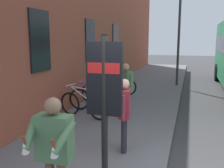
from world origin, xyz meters
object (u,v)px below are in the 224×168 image
at_px(bicycle_end_of_row, 103,94).
at_px(transit_info_sign, 104,89).
at_px(bicycle_mid_rack, 84,105).
at_px(bicycle_far_end, 107,89).
at_px(tourist_with_hotdogs, 54,146).
at_px(bicycle_by_door, 95,99).
at_px(bicycle_leaning_wall, 116,85).
at_px(pedestrian_crossing_street, 126,84).
at_px(pedestrian_near_bus, 124,108).
at_px(street_lamp, 180,18).

xyz_separation_m(bicycle_end_of_row, transit_info_sign, (-4.94, -1.76, 1.21)).
height_order(bicycle_mid_rack, bicycle_far_end, same).
height_order(transit_info_sign, tourist_with_hotdogs, transit_info_sign).
relative_size(bicycle_by_door, bicycle_leaning_wall, 1.00).
relative_size(pedestrian_crossing_street, tourist_with_hotdogs, 1.00).
distance_m(bicycle_far_end, pedestrian_near_bus, 4.90).
height_order(bicycle_leaning_wall, tourist_with_hotdogs, tourist_with_hotdogs).
bearing_deg(pedestrian_crossing_street, transit_info_sign, -170.67).
distance_m(bicycle_end_of_row, bicycle_far_end, 0.95).
relative_size(bicycle_leaning_wall, pedestrian_near_bus, 1.15).
relative_size(transit_info_sign, tourist_with_hotdogs, 1.48).
bearing_deg(street_lamp, bicycle_by_door, 157.92).
bearing_deg(street_lamp, bicycle_mid_rack, 160.07).
distance_m(bicycle_far_end, pedestrian_crossing_street, 2.50).
relative_size(bicycle_far_end, pedestrian_near_bus, 1.14).
distance_m(bicycle_mid_rack, bicycle_far_end, 2.58).
xyz_separation_m(bicycle_by_door, street_lamp, (5.70, -2.31, 2.98)).
bearing_deg(bicycle_end_of_row, bicycle_far_end, 7.75).
bearing_deg(bicycle_end_of_row, bicycle_mid_rack, 179.68).
bearing_deg(pedestrian_near_bus, transit_info_sign, -178.25).
bearing_deg(pedestrian_crossing_street, pedestrian_near_bus, -166.50).
distance_m(bicycle_mid_rack, bicycle_end_of_row, 1.64).
bearing_deg(bicycle_mid_rack, pedestrian_crossing_street, -66.34).
bearing_deg(pedestrian_near_bus, bicycle_far_end, 22.28).
bearing_deg(tourist_with_hotdogs, pedestrian_near_bus, -9.22).
relative_size(bicycle_far_end, tourist_with_hotdogs, 1.09).
height_order(bicycle_leaning_wall, pedestrian_crossing_street, pedestrian_crossing_street).
bearing_deg(bicycle_mid_rack, bicycle_by_door, -2.67).
xyz_separation_m(bicycle_leaning_wall, transit_info_sign, (-6.69, -1.76, 1.21)).
bearing_deg(bicycle_end_of_row, street_lamp, -25.83).
relative_size(bicycle_end_of_row, tourist_with_hotdogs, 1.08).
relative_size(bicycle_end_of_row, street_lamp, 0.31).
height_order(bicycle_far_end, transit_info_sign, transit_info_sign).
distance_m(bicycle_by_door, tourist_with_hotdogs, 5.12).
height_order(tourist_with_hotdogs, street_lamp, street_lamp).
xyz_separation_m(bicycle_mid_rack, bicycle_end_of_row, (1.64, -0.01, 0.00)).
bearing_deg(bicycle_far_end, bicycle_end_of_row, -172.25).
relative_size(transit_info_sign, street_lamp, 0.42).
bearing_deg(bicycle_by_door, bicycle_mid_rack, 177.33).
distance_m(bicycle_by_door, bicycle_leaning_wall, 2.62).
distance_m(pedestrian_near_bus, tourist_with_hotdogs, 2.23).
bearing_deg(bicycle_leaning_wall, bicycle_end_of_row, -179.99).
xyz_separation_m(pedestrian_near_bus, street_lamp, (8.39, -0.62, 2.42)).
bearing_deg(bicycle_leaning_wall, pedestrian_crossing_street, -158.60).
relative_size(bicycle_mid_rack, transit_info_sign, 0.73).
bearing_deg(tourist_with_hotdogs, bicycle_leaning_wall, 10.24).
distance_m(bicycle_by_door, bicycle_end_of_row, 0.87).
height_order(bicycle_leaning_wall, street_lamp, street_lamp).
relative_size(bicycle_by_door, pedestrian_near_bus, 1.15).
bearing_deg(pedestrian_crossing_street, bicycle_mid_rack, 113.66).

